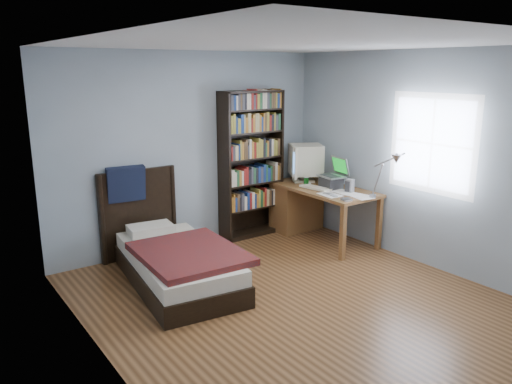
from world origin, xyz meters
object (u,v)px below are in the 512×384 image
at_px(keyboard, 316,188).
at_px(bed, 173,258).
at_px(crt_monitor, 305,160).
at_px(desk, 302,204).
at_px(soda_can, 306,182).
at_px(bookshelf, 251,164).
at_px(laptop, 332,180).
at_px(speaker, 350,186).
at_px(desk_lamp, 393,163).

height_order(keyboard, bed, bed).
bearing_deg(crt_monitor, desk, -147.03).
relative_size(desk, soda_can, 13.07).
distance_m(crt_monitor, keyboard, 0.56).
distance_m(soda_can, bookshelf, 0.78).
bearing_deg(laptop, desk, 98.37).
xyz_separation_m(laptop, keyboard, (-0.21, 0.08, -0.10)).
relative_size(keyboard, bed, 0.21).
bearing_deg(speaker, desk, 79.37).
bearing_deg(laptop, bookshelf, 131.82).
height_order(soda_can, bookshelf, bookshelf).
height_order(desk_lamp, bookshelf, bookshelf).
bearing_deg(crt_monitor, bookshelf, 157.71).
bearing_deg(soda_can, laptop, -56.19).
bearing_deg(desk_lamp, soda_can, 95.42).
bearing_deg(laptop, crt_monitor, 92.85).
distance_m(desk, bookshelf, 0.94).
bearing_deg(crt_monitor, speaker, -87.20).
xyz_separation_m(crt_monitor, bed, (-2.32, -0.50, -0.77)).
bearing_deg(crt_monitor, keyboard, -112.76).
bearing_deg(crt_monitor, laptop, -87.15).
height_order(desk_lamp, speaker, desk_lamp).
xyz_separation_m(crt_monitor, desk_lamp, (-0.04, -1.57, 0.20)).
xyz_separation_m(laptop, bed, (-2.34, 0.03, -0.58)).
relative_size(speaker, bed, 0.08).
xyz_separation_m(crt_monitor, bookshelf, (-0.71, 0.29, -0.02)).
relative_size(crt_monitor, bookshelf, 0.32).
bearing_deg(soda_can, bookshelf, 135.56).
bearing_deg(bed, crt_monitor, 12.26).
height_order(desk, keyboard, keyboard).
height_order(desk, bookshelf, bookshelf).
height_order(desk_lamp, bed, desk_lamp).
distance_m(crt_monitor, bed, 2.49).
xyz_separation_m(desk_lamp, speaker, (0.09, 0.73, -0.42)).
bearing_deg(speaker, keyboard, 103.24).
distance_m(laptop, bed, 2.41).
bearing_deg(desk, soda_can, -120.68).
bearing_deg(keyboard, crt_monitor, 59.53).
height_order(crt_monitor, laptop, crt_monitor).
relative_size(desk, speaker, 8.74).
bearing_deg(desk, desk_lamp, -89.88).
height_order(laptop, desk_lamp, desk_lamp).
height_order(keyboard, bookshelf, bookshelf).
bearing_deg(laptop, keyboard, 158.67).
height_order(crt_monitor, bed, crt_monitor).
relative_size(desk_lamp, keyboard, 1.44).
bearing_deg(speaker, desk_lamp, -113.52).
bearing_deg(desk, bed, -168.23).
bearing_deg(bed, desk_lamp, -25.11).
bearing_deg(laptop, desk_lamp, -93.88).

